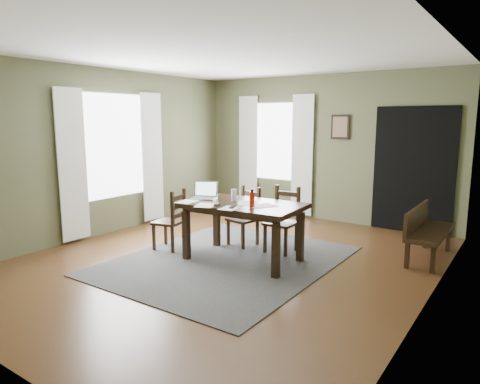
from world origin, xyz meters
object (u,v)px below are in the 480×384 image
Objects in this scene: dining_table at (243,210)px; bench at (425,228)px; chair_back_left at (245,217)px; water_bottle at (252,199)px; chair_end at (171,220)px; laptop at (205,194)px; chair_back_right at (283,220)px.

dining_table is 2.49m from bench.
water_bottle is at bearing -41.34° from chair_back_left.
dining_table is at bearing 87.30° from chair_end.
dining_table is 0.34m from water_bottle.
laptop reaches higher than dining_table.
chair_back_right is at bearing 89.54° from water_bottle.
chair_end is at bearing 117.92° from bench.
chair_end is 1.45m from water_bottle.
water_bottle is at bearing -32.22° from laptop.
laptop is (-0.27, -0.62, 0.42)m from chair_back_left.
water_bottle is at bearing 132.63° from bench.
dining_table is 1.84× the size of chair_back_left.
chair_end is at bearing -174.13° from dining_table.
water_bottle reaches higher than dining_table.
dining_table is 0.78m from chair_back_left.
laptop reaches higher than chair_end.
chair_back_left reaches higher than bench.
bench is 3.06m from laptop.
laptop is 0.90m from water_bottle.
laptop is at bearing 98.78° from chair_end.
chair_back_right is 0.91m from water_bottle.
chair_back_right is 4.08× the size of water_bottle.
chair_end is 0.95× the size of chair_back_right.
chair_end is 1.61m from chair_back_right.
chair_back_right is (1.38, 0.84, 0.02)m from chair_end.
chair_back_left is 2.53m from bench.
bench is at bearing 106.01° from chair_end.
bench is at bearing 29.30° from chair_back_left.
dining_table is 7.06× the size of water_bottle.
bench is 2.43m from water_bottle.
dining_table is 1.27× the size of bench.
chair_back_left is 2.08× the size of laptop.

